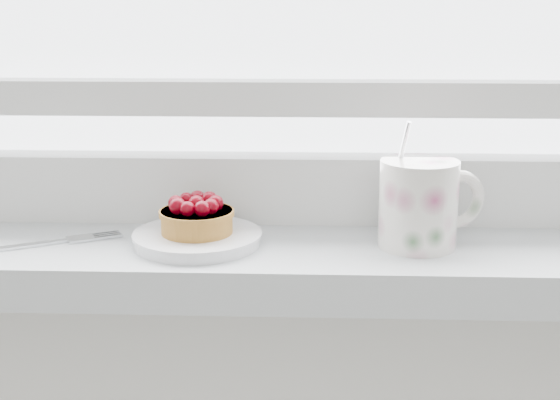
# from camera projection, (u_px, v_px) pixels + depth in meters

# --- Properties ---
(saucer) EXTENTS (0.12, 0.12, 0.01)m
(saucer) POSITION_uv_depth(u_px,v_px,m) (197.00, 238.00, 0.75)
(saucer) COLOR white
(saucer) RESTS_ON windowsill
(raspberry_tart) EXTENTS (0.07, 0.07, 0.04)m
(raspberry_tart) POSITION_uv_depth(u_px,v_px,m) (197.00, 216.00, 0.74)
(raspberry_tart) COLOR #955F20
(raspberry_tart) RESTS_ON saucer
(floral_mug) EXTENTS (0.11, 0.09, 0.12)m
(floral_mug) POSITION_uv_depth(u_px,v_px,m) (421.00, 202.00, 0.73)
(floral_mug) COLOR white
(floral_mug) RESTS_ON windowsill
(fork) EXTENTS (0.15, 0.09, 0.00)m
(fork) POSITION_uv_depth(u_px,v_px,m) (35.00, 244.00, 0.74)
(fork) COLOR silver
(fork) RESTS_ON windowsill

